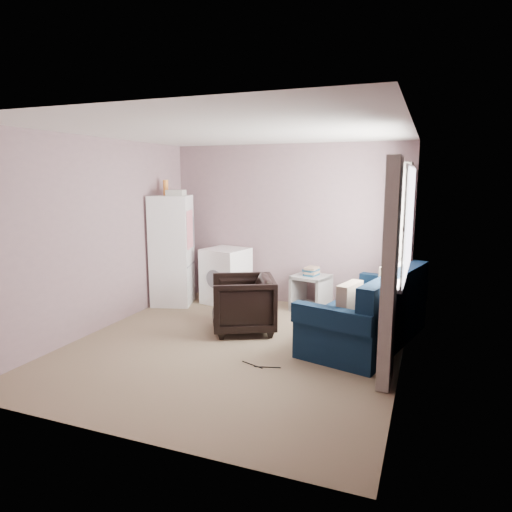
# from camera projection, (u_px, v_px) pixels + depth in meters

# --- Properties ---
(room) EXTENTS (3.84, 4.24, 2.54)m
(room) POSITION_uv_depth(u_px,v_px,m) (235.00, 242.00, 5.25)
(room) COLOR #897459
(room) RESTS_ON ground
(armchair) EXTENTS (1.01, 1.03, 0.81)m
(armchair) POSITION_uv_depth(u_px,v_px,m) (243.00, 301.00, 5.93)
(armchair) COLOR black
(armchair) RESTS_ON ground
(fridge) EXTENTS (0.74, 0.73, 1.95)m
(fridge) POSITION_uv_depth(u_px,v_px,m) (172.00, 250.00, 7.15)
(fridge) COLOR white
(fridge) RESTS_ON ground
(washing_machine) EXTENTS (0.73, 0.73, 0.87)m
(washing_machine) POSITION_uv_depth(u_px,v_px,m) (226.00, 275.00, 7.29)
(washing_machine) COLOR white
(washing_machine) RESTS_ON ground
(side_table) EXTENTS (0.59, 0.59, 0.67)m
(side_table) POSITION_uv_depth(u_px,v_px,m) (311.00, 290.00, 6.87)
(side_table) COLOR gray
(side_table) RESTS_ON ground
(sofa) EXTENTS (1.39, 2.19, 0.90)m
(sofa) POSITION_uv_depth(u_px,v_px,m) (371.00, 316.00, 5.53)
(sofa) COLOR #0B1F36
(sofa) RESTS_ON ground
(window_dressing) EXTENTS (0.17, 2.62, 2.18)m
(window_dressing) POSITION_uv_depth(u_px,v_px,m) (399.00, 255.00, 5.28)
(window_dressing) COLOR white
(window_dressing) RESTS_ON ground
(floor_cables) EXTENTS (0.45, 0.11, 0.01)m
(floor_cables) POSITION_uv_depth(u_px,v_px,m) (260.00, 366.00, 4.87)
(floor_cables) COLOR black
(floor_cables) RESTS_ON ground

